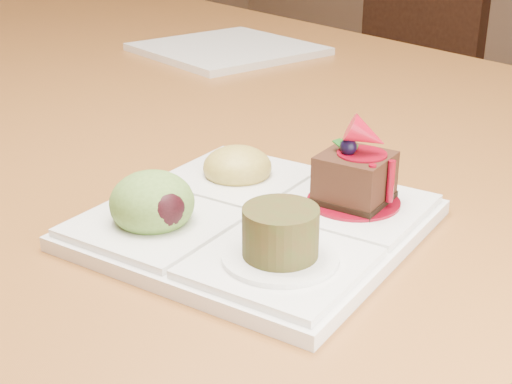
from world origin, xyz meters
TOP-DOWN VIEW (x-y plane):
  - dining_table at (0.00, 0.00)m, footprint 1.00×1.80m
  - chair_right at (0.95, 0.23)m, footprint 0.41×0.41m
  - sampler_plate at (-0.19, -0.65)m, footprint 0.31×0.31m
  - second_plate at (0.19, -0.07)m, footprint 0.27×0.27m

SIDE VIEW (x-z plane):
  - chair_right at x=0.95m, z-range 0.06..0.95m
  - dining_table at x=0.00m, z-range 0.31..1.06m
  - second_plate at x=0.19m, z-range 0.75..0.76m
  - sampler_plate at x=-0.19m, z-range 0.72..0.82m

